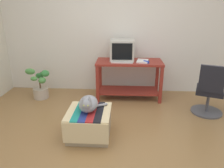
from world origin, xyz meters
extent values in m
plane|color=olive|center=(0.00, 0.00, 0.00)|extent=(14.00, 14.00, 0.00)
cube|color=silver|center=(0.00, 2.05, 1.30)|extent=(8.00, 0.10, 2.60)
cube|color=maroon|center=(-0.33, 1.34, 0.36)|extent=(0.06, 0.06, 0.72)
cube|color=maroon|center=(0.86, 1.36, 0.36)|extent=(0.06, 0.06, 0.72)
cube|color=maroon|center=(0.86, 1.86, 0.36)|extent=(0.06, 0.06, 0.72)
cube|color=maroon|center=(-0.33, 1.84, 0.36)|extent=(0.06, 0.06, 0.72)
cube|color=maroon|center=(0.27, 1.60, 0.14)|extent=(1.17, 0.51, 0.02)
cube|color=maroon|center=(0.27, 1.60, 0.74)|extent=(1.28, 0.59, 0.04)
cube|color=#BCB7A8|center=(0.12, 1.69, 0.77)|extent=(0.32, 0.29, 0.02)
cube|color=#BCB7A8|center=(0.12, 1.69, 0.95)|extent=(0.46, 0.42, 0.39)
cube|color=black|center=(0.13, 1.48, 0.96)|extent=(0.37, 0.02, 0.31)
cube|color=beige|center=(0.13, 1.47, 0.77)|extent=(0.40, 0.16, 0.02)
cube|color=white|center=(0.52, 1.56, 0.77)|extent=(0.25, 0.32, 0.03)
cube|color=tan|center=(-0.30, 0.18, 0.19)|extent=(0.57, 0.57, 0.37)
cube|color=beige|center=(-0.30, -0.13, 0.22)|extent=(0.60, 0.01, 0.30)
cube|color=beige|center=(-0.55, 0.18, 0.38)|extent=(0.10, 0.62, 0.02)
cube|color=#1E897A|center=(-0.45, 0.18, 0.38)|extent=(0.10, 0.62, 0.02)
cube|color=navy|center=(-0.35, 0.18, 0.38)|extent=(0.10, 0.62, 0.02)
cube|color=#AD2323|center=(-0.25, 0.18, 0.38)|extent=(0.10, 0.62, 0.02)
cube|color=black|center=(-0.15, 0.18, 0.38)|extent=(0.10, 0.62, 0.02)
cube|color=beige|center=(-0.05, 0.18, 0.38)|extent=(0.10, 0.62, 0.02)
ellipsoid|color=gray|center=(-0.31, 0.20, 0.49)|extent=(0.27, 0.38, 0.21)
sphere|color=gray|center=(-0.30, 0.06, 0.55)|extent=(0.14, 0.14, 0.14)
cylinder|color=gray|center=(-0.20, 0.31, 0.41)|extent=(0.29, 0.17, 0.04)
cone|color=gray|center=(-0.34, 0.06, 0.63)|extent=(0.06, 0.06, 0.06)
cone|color=gray|center=(-0.26, 0.06, 0.63)|extent=(0.06, 0.06, 0.06)
sphere|color=#C6D151|center=(-0.33, 0.00, 0.56)|extent=(0.02, 0.02, 0.02)
sphere|color=#C6D151|center=(-0.28, 0.00, 0.56)|extent=(0.02, 0.02, 0.02)
cylinder|color=#B7A893|center=(-1.50, 1.46, 0.10)|extent=(0.30, 0.30, 0.21)
cylinder|color=brown|center=(-1.50, 1.46, 0.28)|extent=(0.03, 0.03, 0.15)
ellipsoid|color=#38843D|center=(-1.36, 1.44, 0.52)|extent=(0.16, 0.14, 0.13)
ellipsoid|color=#2D7033|center=(-1.45, 1.58, 0.47)|extent=(0.16, 0.09, 0.10)
ellipsoid|color=#2D7033|center=(-1.52, 1.54, 0.44)|extent=(0.15, 0.08, 0.12)
ellipsoid|color=#4C8E42|center=(-1.65, 1.43, 0.56)|extent=(0.20, 0.10, 0.12)
ellipsoid|color=#4C8E42|center=(-1.55, 1.33, 0.45)|extent=(0.13, 0.09, 0.09)
ellipsoid|color=#4C8E42|center=(-1.40, 1.36, 0.41)|extent=(0.14, 0.16, 0.12)
cylinder|color=#4C4C51|center=(1.62, 1.01, 0.01)|extent=(0.52, 0.52, 0.03)
cylinder|color=#4C4C51|center=(1.62, 1.01, 0.20)|extent=(0.05, 0.05, 0.34)
cube|color=black|center=(1.62, 1.01, 0.41)|extent=(0.54, 0.54, 0.08)
cube|color=black|center=(1.56, 0.83, 0.67)|extent=(0.38, 0.18, 0.44)
cube|color=#2342B7|center=(0.58, 1.47, 0.78)|extent=(0.10, 0.11, 0.04)
cylinder|color=black|center=(0.58, 1.64, 0.76)|extent=(0.13, 0.06, 0.01)
camera|label=1|loc=(0.19, -2.49, 1.76)|focal=34.81mm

